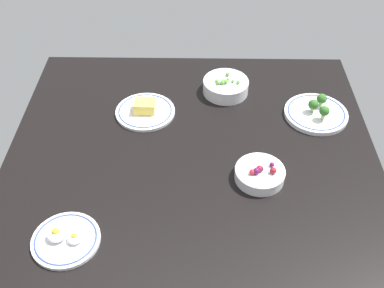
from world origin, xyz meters
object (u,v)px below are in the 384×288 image
object	(u,v)px
plate_broccoli	(316,112)
bowl_peas	(226,86)
plate_cheese	(145,110)
bowl_berries	(260,174)
plate_eggs	(65,239)

from	to	relation	value
plate_broccoli	bowl_peas	bearing A→B (deg)	-23.00
plate_cheese	bowl_peas	size ratio (longest dim) A/B	1.24
plate_cheese	bowl_peas	bearing A→B (deg)	-156.03
bowl_berries	plate_eggs	size ratio (longest dim) A/B	0.83
plate_cheese	bowl_berries	xyz separation A→B (cm)	(-37.73, 31.22, 1.02)
bowl_berries	plate_eggs	distance (cm)	59.51
plate_broccoli	bowl_berries	bearing A→B (deg)	53.49
bowl_peas	plate_eggs	world-z (taller)	bowl_peas
bowl_berries	plate_broccoli	size ratio (longest dim) A/B	0.69
plate_cheese	bowl_peas	world-z (taller)	bowl_peas
bowl_berries	bowl_peas	bearing A→B (deg)	-78.73
plate_cheese	plate_eggs	xyz separation A→B (cm)	(16.70, 55.25, -0.12)
plate_eggs	plate_cheese	bearing A→B (deg)	-106.81
bowl_peas	plate_broccoli	xyz separation A→B (cm)	(-31.52, 13.38, -1.38)
bowl_peas	bowl_berries	size ratio (longest dim) A/B	1.10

